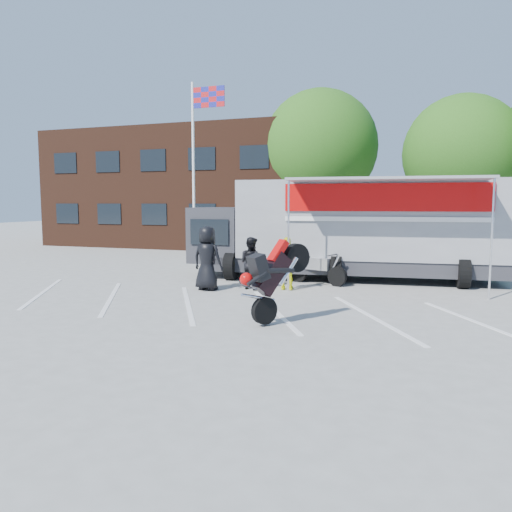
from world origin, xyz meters
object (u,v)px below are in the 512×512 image
Objects in this scene: flagpole at (198,149)px; parked_motorcycle at (317,284)px; tree_mid at (462,154)px; spectator_leather_c at (251,263)px; spectator_hivis at (288,264)px; tree_left at (320,148)px; stunt_bike_rider at (289,322)px; spectator_leather_b at (207,259)px; spectator_leather_a at (207,258)px; transporter_truck at (353,280)px.

flagpole reaches higher than parked_motorcycle.
parked_motorcycle is at bearing -115.53° from tree_mid.
tree_mid reaches higher than spectator_leather_c.
tree_left is at bearing -96.54° from spectator_hivis.
spectator_hivis is at bearing -115.47° from tree_mid.
parked_motorcycle is (-4.66, -9.76, -4.94)m from tree_mid.
stunt_bike_rider is at bearing -79.82° from tree_left.
tree_mid is at bearing -99.14° from spectator_leather_b.
spectator_leather_a reaches higher than spectator_leather_b.
tree_left is 0.81× the size of transporter_truck.
parked_motorcycle is at bearing 132.83° from stunt_bike_rider.
tree_mid is 14.70m from spectator_leather_b.
parked_motorcycle is at bearing -120.22° from spectator_leather_b.
spectator_leather_a is at bearing 6.60° from spectator_hivis.
spectator_hivis is at bearing -145.57° from spectator_leather_c.
spectator_hivis is (-5.29, -11.10, -4.14)m from tree_mid.
transporter_truck is 5.56× the size of spectator_leather_b.
tree_left is 13.79m from spectator_leather_a.
tree_left is 4.49× the size of spectator_leather_b.
spectator_leather_a reaches higher than spectator_hivis.
transporter_truck is 5.02× the size of parked_motorcycle.
spectator_leather_a reaches higher than transporter_truck.
spectator_leather_c is at bearing -119.36° from tree_mid.
flagpole reaches higher than stunt_bike_rider.
tree_mid reaches higher than spectator_leather_a.
spectator_leather_a is 1.02× the size of spectator_leather_b.
tree_left is 12.34m from parked_motorcycle.
tree_left is at bearing -69.32° from spectator_leather_b.
stunt_bike_rider is at bearing 143.14° from spectator_leather_c.
spectator_hivis is (-0.63, -1.34, 0.81)m from parked_motorcycle.
parked_motorcycle is 1.33× the size of spectator_leather_c.
spectator_leather_a is at bearing 174.94° from stunt_bike_rider.
spectator_leather_b reaches higher than transporter_truck.
parked_motorcycle is 1.11× the size of spectator_leather_b.
tree_left is 7.10m from tree_mid.
flagpole is at bearing -125.28° from tree_left.
tree_mid is 3.93× the size of spectator_leather_a.
tree_left is 5.34× the size of spectator_hivis.
tree_left is 13.25m from spectator_leather_c.
spectator_leather_a is (-0.57, -12.99, -4.59)m from tree_left.
spectator_leather_b is at bearing 5.08° from spectator_hivis.
tree_mid reaches higher than spectator_leather_b.
tree_mid is at bearing -116.13° from spectator_leather_a.
tree_mid is 3.87× the size of stunt_bike_rider.
spectator_hivis is at bearing -152.69° from spectator_leather_a.
spectator_hivis is at bearing -136.95° from spectator_leather_b.
tree_mid is 4.77× the size of spectator_leather_c.
spectator_hivis is (-1.18, 3.99, 0.81)m from stunt_bike_rider.
stunt_bike_rider is 1.23× the size of spectator_hivis.
transporter_truck is at bearing -134.95° from spectator_hivis.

